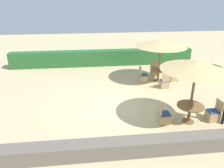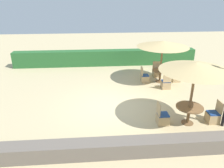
% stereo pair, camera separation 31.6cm
% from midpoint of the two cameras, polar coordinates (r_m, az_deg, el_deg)
% --- Properties ---
extents(ground_plane, '(40.00, 40.00, 0.00)m').
position_cam_midpoint_polar(ground_plane, '(10.24, 1.16, -5.96)').
color(ground_plane, '#C6B284').
extents(hedge_row, '(13.00, 0.70, 1.10)m').
position_cam_midpoint_polar(hedge_row, '(15.92, -1.11, 6.87)').
color(hedge_row, '#28602D').
rests_on(hedge_row, ground_plane).
extents(stone_border, '(10.00, 0.56, 0.54)m').
position_cam_midpoint_polar(stone_border, '(7.40, 3.78, -16.26)').
color(stone_border, '#6B6056').
rests_on(stone_border, ground_plane).
extents(parasol_front_right, '(2.70, 2.70, 2.58)m').
position_cam_midpoint_polar(parasol_front_right, '(8.63, 22.08, 4.17)').
color(parasol_front_right, brown).
rests_on(parasol_front_right, ground_plane).
extents(round_table_front_right, '(1.07, 1.07, 0.76)m').
position_cam_midpoint_polar(round_table_front_right, '(9.33, 20.44, -6.44)').
color(round_table_front_right, brown).
rests_on(round_table_front_right, ground_plane).
extents(patio_chair_front_right_west, '(0.46, 0.46, 0.93)m').
position_cam_midpoint_polar(patio_chair_front_right_west, '(9.15, 14.01, -8.60)').
color(patio_chair_front_right_west, tan).
rests_on(patio_chair_front_right_west, ground_plane).
extents(patio_chair_front_right_east, '(0.46, 0.46, 0.93)m').
position_cam_midpoint_polar(patio_chair_front_right_east, '(9.95, 25.72, -7.64)').
color(patio_chair_front_right_east, tan).
rests_on(patio_chair_front_right_east, ground_plane).
extents(parasol_back_right, '(2.91, 2.91, 2.44)m').
position_cam_midpoint_polar(parasol_back_right, '(12.71, 13.84, 10.12)').
color(parasol_back_right, brown).
rests_on(parasol_back_right, ground_plane).
extents(round_table_back_right, '(0.96, 0.96, 0.73)m').
position_cam_midpoint_polar(round_table_back_right, '(13.18, 13.15, 2.81)').
color(round_table_back_right, brown).
rests_on(round_table_back_right, ground_plane).
extents(patio_chair_back_right_north, '(0.46, 0.46, 0.93)m').
position_cam_midpoint_polar(patio_chair_back_right_north, '(14.10, 12.19, 2.97)').
color(patio_chair_back_right_north, tan).
rests_on(patio_chair_back_right_north, ground_plane).
extents(patio_chair_back_right_south, '(0.46, 0.46, 0.93)m').
position_cam_midpoint_polar(patio_chair_back_right_south, '(12.43, 14.57, -0.00)').
color(patio_chair_back_right_south, tan).
rests_on(patio_chair_back_right_south, ground_plane).
extents(patio_chair_back_right_east, '(0.46, 0.46, 0.93)m').
position_cam_midpoint_polar(patio_chair_back_right_east, '(13.61, 17.05, 1.73)').
color(patio_chair_back_right_east, tan).
rests_on(patio_chair_back_right_east, ground_plane).
extents(patio_chair_back_right_west, '(0.46, 0.46, 0.93)m').
position_cam_midpoint_polar(patio_chair_back_right_west, '(13.08, 9.19, 1.61)').
color(patio_chair_back_right_west, tan).
rests_on(patio_chair_back_right_west, ground_plane).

